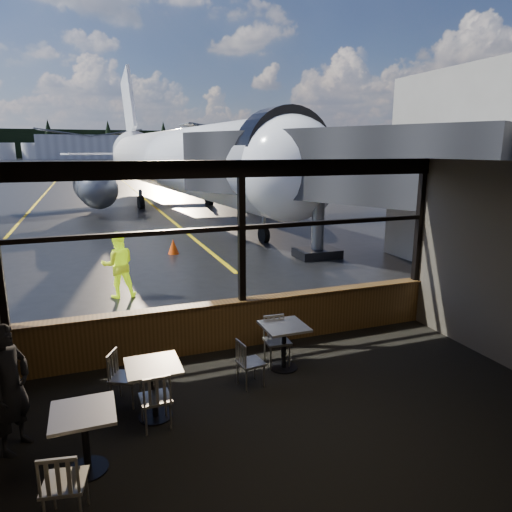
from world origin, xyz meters
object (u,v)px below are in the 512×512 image
airliner (177,119)px  jet_bridge (294,192)px  chair_near_w (251,363)px  passenger (10,388)px  chair_near_n (277,342)px  chair_mid_w (125,378)px  chair_left_s (65,483)px  chair_mid_s (155,399)px  ground_crew (118,265)px  cafe_table_near (284,347)px  cafe_table_left (86,441)px  cone_nose (173,247)px  cafe_table_mid (154,391)px

airliner → jet_bridge: (0.64, -15.78, -3.13)m
airliner → chair_near_w: airliner is taller
passenger → chair_near_n: bearing=-46.1°
airliner → chair_mid_w: (-5.22, -22.62, -5.08)m
chair_left_s → passenger: size_ratio=0.51×
jet_bridge → passenger: 10.51m
chair_near_w → chair_mid_s: chair_mid_s is taller
jet_bridge → chair_near_w: jet_bridge is taller
chair_left_s → ground_crew: bearing=92.3°
chair_mid_s → cafe_table_near: bearing=20.4°
cafe_table_left → chair_near_n: size_ratio=0.90×
cone_nose → chair_near_w: bearing=-93.1°
chair_left_s → chair_near_n: bearing=46.5°
cafe_table_left → cone_nose: bearing=74.9°
cafe_table_left → chair_near_w: 2.73m
cafe_table_mid → passenger: 1.79m
chair_mid_s → chair_left_s: chair_left_s is taller
chair_near_w → chair_left_s: 3.26m
cafe_table_mid → chair_near_n: size_ratio=0.92×
chair_near_w → passenger: passenger is taller
chair_mid_w → cone_nose: 10.01m
airliner → cafe_table_left: bearing=-108.8°
chair_near_w → cafe_table_left: bearing=-71.9°
ground_crew → chair_near_w: bearing=105.2°
passenger → cafe_table_near: bearing=-48.5°
cafe_table_near → chair_mid_w: bearing=-175.5°
cafe_table_near → chair_left_s: bearing=-146.1°
cafe_table_near → chair_near_w: bearing=-153.1°
jet_bridge → chair_mid_w: size_ratio=13.13×
airliner → cafe_table_near: bearing=-101.9°
chair_near_w → chair_mid_w: bearing=-102.7°
chair_mid_w → passenger: size_ratio=0.49×
cafe_table_mid → chair_mid_s: (-0.02, -0.23, 0.02)m
cafe_table_near → cafe_table_left: (-3.18, -1.56, -0.01)m
chair_near_w → jet_bridge: bearing=142.7°
chair_mid_w → ground_crew: bearing=-157.5°
cafe_table_near → ground_crew: bearing=114.9°
cafe_table_near → chair_left_s: chair_left_s is taller
cafe_table_mid → chair_left_s: chair_left_s is taller
ground_crew → cone_nose: 4.96m
airliner → chair_mid_s: airliner is taller
chair_mid_s → passenger: size_ratio=0.50×
chair_near_n → chair_mid_w: size_ratio=1.05×
chair_mid_w → chair_left_s: chair_left_s is taller
cafe_table_near → chair_mid_w: 2.64m
chair_mid_s → cone_nose: bearing=76.4°
cafe_table_near → chair_mid_s: (-2.30, -0.96, 0.02)m
cafe_table_near → cafe_table_left: cafe_table_near is taller
cafe_table_near → ground_crew: ground_crew is taller
cafe_table_mid → passenger: size_ratio=0.48×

